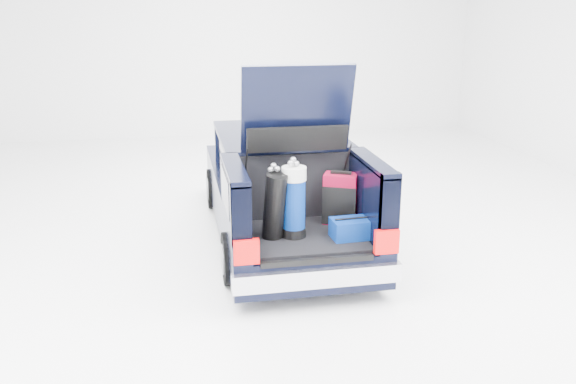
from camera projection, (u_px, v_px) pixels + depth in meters
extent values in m
plane|color=white|center=(281.00, 236.00, 8.49)|extent=(14.00, 14.00, 0.00)
cube|color=black|center=(273.00, 189.00, 8.95)|extent=(1.75, 3.00, 0.70)
cube|color=black|center=(259.00, 168.00, 10.45)|extent=(1.70, 0.30, 0.50)
cube|color=silver|center=(257.00, 170.00, 10.60)|extent=(1.72, 0.10, 0.22)
cube|color=black|center=(279.00, 156.00, 8.29)|extent=(1.55, 1.95, 0.54)
cube|color=black|center=(279.00, 135.00, 8.21)|extent=(1.62, 2.05, 0.06)
cube|color=black|center=(304.00, 255.00, 6.97)|extent=(1.75, 1.30, 0.40)
cube|color=black|center=(304.00, 236.00, 6.93)|extent=(1.32, 1.18, 0.05)
cube|color=black|center=(235.00, 207.00, 6.65)|extent=(0.20, 1.30, 0.85)
cube|color=black|center=(371.00, 199.00, 6.93)|extent=(0.20, 1.30, 0.85)
cube|color=black|center=(234.00, 169.00, 6.52)|extent=(0.20, 1.30, 0.06)
cube|color=black|center=(373.00, 162.00, 6.80)|extent=(0.20, 1.30, 0.06)
cube|color=black|center=(294.00, 188.00, 7.37)|extent=(1.36, 0.08, 0.84)
cube|color=silver|center=(318.00, 278.00, 6.33)|extent=(1.80, 0.12, 0.20)
cube|color=#BC0908|center=(246.00, 252.00, 6.12)|extent=(0.26, 0.07, 0.26)
cube|color=#BC0908|center=(387.00, 242.00, 6.38)|extent=(0.26, 0.07, 0.26)
cube|color=black|center=(317.00, 261.00, 6.31)|extent=(1.20, 0.06, 0.06)
cube|color=black|center=(297.00, 109.00, 6.92)|extent=(1.28, 0.33, 1.03)
cube|color=black|center=(296.00, 96.00, 6.91)|extent=(0.95, 0.17, 0.54)
cylinder|color=black|center=(214.00, 189.00, 9.61)|extent=(0.20, 0.62, 0.62)
cylinder|color=slate|center=(214.00, 189.00, 9.61)|extent=(0.23, 0.36, 0.36)
cylinder|color=black|center=(315.00, 183.00, 9.90)|extent=(0.20, 0.62, 0.62)
cylinder|color=slate|center=(315.00, 183.00, 9.90)|extent=(0.23, 0.36, 0.36)
cylinder|color=black|center=(232.00, 258.00, 6.98)|extent=(0.20, 0.62, 0.62)
cylinder|color=slate|center=(232.00, 258.00, 6.98)|extent=(0.23, 0.36, 0.36)
cylinder|color=black|center=(369.00, 248.00, 7.27)|extent=(0.20, 0.62, 0.62)
cylinder|color=slate|center=(369.00, 248.00, 7.27)|extent=(0.23, 0.36, 0.36)
cube|color=maroon|center=(340.00, 199.00, 7.19)|extent=(0.45, 0.38, 0.60)
cube|color=black|center=(341.00, 173.00, 7.10)|extent=(0.24, 0.15, 0.03)
cube|color=black|center=(343.00, 206.00, 7.10)|extent=(0.37, 0.18, 0.46)
cylinder|color=black|center=(275.00, 206.00, 6.68)|extent=(0.35, 0.41, 0.79)
cube|color=white|center=(273.00, 201.00, 6.76)|extent=(0.09, 0.05, 0.27)
sphere|color=#99999E|center=(271.00, 170.00, 6.56)|extent=(0.06, 0.06, 0.06)
sphere|color=#99999E|center=(277.00, 169.00, 6.53)|extent=(0.06, 0.06, 0.06)
cylinder|color=black|center=(294.00, 232.00, 6.84)|extent=(0.32, 0.32, 0.10)
cylinder|color=navy|center=(294.00, 204.00, 6.74)|extent=(0.30, 0.30, 0.57)
cylinder|color=white|center=(294.00, 174.00, 6.64)|extent=(0.32, 0.32, 0.15)
sphere|color=#99999E|center=(296.00, 164.00, 6.64)|extent=(0.07, 0.07, 0.07)
sphere|color=#99999E|center=(293.00, 160.00, 6.64)|extent=(0.07, 0.07, 0.07)
cube|color=navy|center=(352.00, 228.00, 6.79)|extent=(0.47, 0.32, 0.22)
cylinder|color=black|center=(352.00, 218.00, 6.75)|extent=(0.39, 0.05, 0.02)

